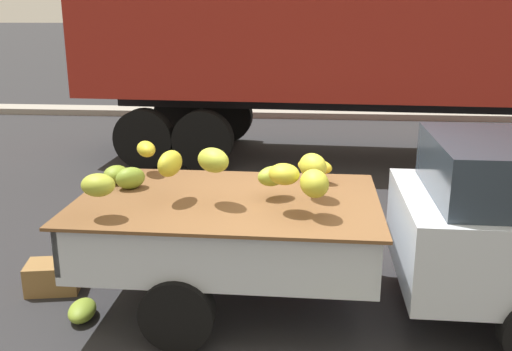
{
  "coord_description": "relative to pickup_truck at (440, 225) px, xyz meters",
  "views": [
    {
      "loc": [
        -0.05,
        -4.89,
        2.8
      ],
      "look_at": [
        -0.5,
        0.41,
        1.25
      ],
      "focal_mm": 40.5,
      "sensor_mm": 36.0,
      "label": 1
    }
  ],
  "objects": [
    {
      "name": "ground",
      "position": [
        -1.21,
        -0.18,
        -0.89
      ],
      "size": [
        220.0,
        220.0,
        0.0
      ],
      "primitive_type": "plane",
      "color": "#28282B"
    },
    {
      "name": "pickup_truck",
      "position": [
        0.0,
        0.0,
        0.0
      ],
      "size": [
        4.99,
        1.92,
        1.7
      ],
      "rotation": [
        0.0,
        0.0,
        -0.01
      ],
      "color": "silver",
      "rests_on": "ground"
    },
    {
      "name": "semi_trailer",
      "position": [
        0.53,
        5.85,
        1.66
      ],
      "size": [
        12.11,
        3.14,
        3.95
      ],
      "rotation": [
        0.0,
        0.0,
        -0.05
      ],
      "color": "maroon",
      "rests_on": "ground"
    },
    {
      "name": "produce_crate",
      "position": [
        -3.79,
        0.12,
        -0.73
      ],
      "size": [
        0.58,
        0.45,
        0.3
      ],
      "primitive_type": "cube",
      "rotation": [
        0.0,
        0.0,
        0.19
      ],
      "color": "olive",
      "rests_on": "ground"
    },
    {
      "name": "fallen_banana_bunch_near_tailgate",
      "position": [
        -3.29,
        -0.41,
        -0.8
      ],
      "size": [
        0.3,
        0.43,
        0.17
      ],
      "primitive_type": "ellipsoid",
      "rotation": [
        0.0,
        0.0,
        1.71
      ],
      "color": "olive",
      "rests_on": "ground"
    },
    {
      "name": "curb_strip",
      "position": [
        -1.21,
        10.3,
        -0.81
      ],
      "size": [
        80.0,
        0.8,
        0.16
      ],
      "primitive_type": "cube",
      "color": "gray",
      "rests_on": "ground"
    }
  ]
}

